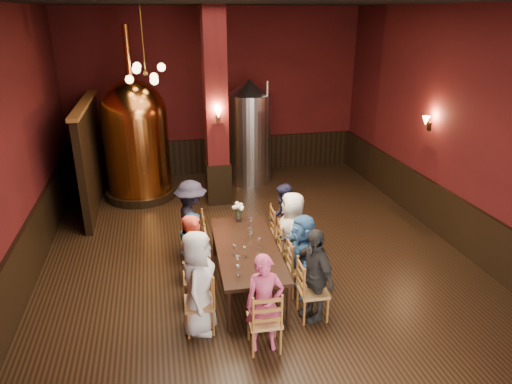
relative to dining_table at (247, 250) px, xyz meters
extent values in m
plane|color=black|center=(0.36, 1.01, -0.69)|extent=(10.00, 10.00, 0.00)
plane|color=black|center=(0.36, 1.01, 3.81)|extent=(10.00, 10.00, 0.00)
cube|color=#4C1010|center=(0.36, 6.01, 1.56)|extent=(8.00, 0.02, 4.50)
cube|color=#4C1010|center=(0.36, -3.99, 1.56)|extent=(8.00, 0.02, 4.50)
cube|color=#4C1010|center=(-3.64, 1.01, 1.56)|extent=(0.02, 10.00, 4.50)
cube|color=#4C1010|center=(4.36, 1.01, 1.56)|extent=(0.02, 10.00, 4.50)
cube|color=black|center=(4.32, 1.01, -0.19)|extent=(0.08, 9.90, 1.00)
cube|color=black|center=(0.36, 5.97, -0.19)|extent=(7.90, 0.08, 1.00)
cube|color=black|center=(-3.60, 1.01, -0.19)|extent=(0.08, 9.90, 1.00)
cube|color=#4C1010|center=(0.06, 3.81, 1.56)|extent=(0.58, 0.58, 4.50)
cube|color=black|center=(-2.84, 4.21, 0.51)|extent=(0.22, 3.50, 2.40)
cube|color=black|center=(0.00, 0.00, 0.03)|extent=(1.10, 2.44, 0.06)
cylinder|color=black|center=(-0.49, -1.12, -0.34)|extent=(0.07, 0.07, 0.69)
cylinder|color=black|center=(0.39, -1.16, -0.34)|extent=(0.07, 0.07, 0.69)
cylinder|color=black|center=(-0.39, 1.16, -0.34)|extent=(0.07, 0.07, 0.69)
cylinder|color=black|center=(0.49, 1.12, -0.34)|extent=(0.07, 0.07, 0.69)
imported|color=silver|center=(-0.89, -0.96, 0.10)|extent=(0.71, 0.89, 1.58)
imported|color=red|center=(-0.86, -0.29, 0.08)|extent=(0.55, 0.66, 1.53)
imported|color=navy|center=(-0.84, 0.37, -0.05)|extent=(0.43, 0.67, 1.28)
imported|color=black|center=(-0.81, 1.04, 0.11)|extent=(0.60, 1.03, 1.59)
imported|color=black|center=(0.81, -1.04, 0.05)|extent=(0.59, 0.94, 1.48)
imported|color=#34659D|center=(0.84, -0.37, 0.01)|extent=(0.45, 1.31, 1.40)
imported|color=white|center=(0.86, 0.29, 0.07)|extent=(0.63, 0.82, 1.51)
imported|color=#1A1A34|center=(0.89, 0.96, 0.01)|extent=(0.55, 0.76, 1.40)
imported|color=#AE3A5F|center=(-0.07, -1.55, 0.03)|extent=(0.55, 0.39, 1.43)
cylinder|color=black|center=(-1.80, 4.56, -0.59)|extent=(1.73, 1.73, 0.19)
cylinder|color=#C76E2D|center=(-1.80, 4.56, 0.47)|extent=(1.92, 1.92, 1.92)
sphere|color=#C76E2D|center=(-1.80, 4.56, 1.43)|extent=(1.54, 1.54, 1.54)
cylinder|color=#C76E2D|center=(-1.80, 4.56, 2.77)|extent=(0.15, 0.15, 1.25)
cylinder|color=#B2B2B7|center=(1.10, 5.05, 0.50)|extent=(1.24, 1.24, 2.37)
cone|color=#B2B2B7|center=(1.10, 5.05, 1.87)|extent=(1.14, 1.14, 0.38)
cylinder|color=#B2B2B7|center=(1.48, 4.67, 0.73)|extent=(0.08, 0.08, 2.65)
cylinder|color=white|center=(0.05, 1.00, 0.16)|extent=(0.11, 0.11, 0.20)
camera|label=1|loc=(-1.28, -6.51, 3.68)|focal=32.00mm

